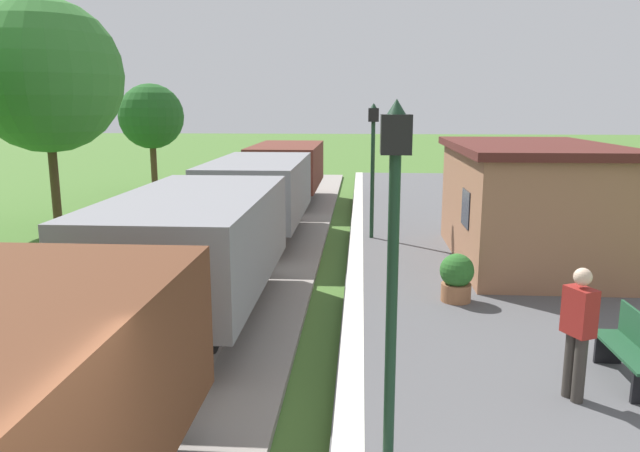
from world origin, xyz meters
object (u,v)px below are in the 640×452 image
object	(u,v)px
bench_near_hut	(634,349)
tree_field_left	(45,76)
potted_planter	(457,277)
lamp_post_near	(394,223)
freight_train	(234,215)
person_waiting	(578,329)
lamp_post_far	(373,146)
station_hut	(527,202)
tree_field_distant	(151,117)

from	to	relation	value
bench_near_hut	tree_field_left	bearing A→B (deg)	141.33
potted_planter	lamp_post_near	xyz separation A→B (m)	(-1.51, -5.43, 2.08)
freight_train	person_waiting	xyz separation A→B (m)	(5.60, -6.20, -0.21)
potted_planter	lamp_post_far	bearing A→B (deg)	105.53
freight_train	station_hut	world-z (taller)	station_hut
freight_train	lamp_post_near	bearing A→B (deg)	-67.70
freight_train	tree_field_distant	distance (m)	14.70
potted_planter	station_hut	bearing A→B (deg)	56.68
person_waiting	potted_planter	distance (m)	3.93
bench_near_hut	tree_field_distant	bearing A→B (deg)	124.76
station_hut	tree_field_distant	bearing A→B (deg)	137.13
bench_near_hut	tree_field_distant	distance (m)	22.96
freight_train	tree_field_distant	size ratio (longest dim) A/B	5.38
lamp_post_far	tree_field_left	bearing A→B (deg)	168.33
lamp_post_near	tree_field_distant	world-z (taller)	tree_field_distant
bench_near_hut	lamp_post_near	distance (m)	4.48
lamp_post_far	tree_field_left	size ratio (longest dim) A/B	0.52
potted_planter	freight_train	bearing A→B (deg)	153.01
lamp_post_near	potted_planter	bearing A→B (deg)	74.49
freight_train	station_hut	distance (m)	6.85
station_hut	potted_planter	xyz separation A→B (m)	(-2.08, -3.16, -0.93)
freight_train	lamp_post_near	size ratio (longest dim) A/B	7.03
freight_train	tree_field_left	xyz separation A→B (m)	(-6.94, 5.12, 3.38)
station_hut	bench_near_hut	size ratio (longest dim) A/B	3.87
freight_train	potted_planter	distance (m)	5.34
person_waiting	lamp_post_near	distance (m)	3.31
station_hut	tree_field_distant	size ratio (longest dim) A/B	1.20
bench_near_hut	freight_train	bearing A→B (deg)	139.09
bench_near_hut	lamp_post_near	size ratio (longest dim) A/B	0.41
station_hut	person_waiting	world-z (taller)	station_hut
lamp_post_far	tree_field_left	world-z (taller)	tree_field_left
lamp_post_far	tree_field_left	xyz separation A→B (m)	(-10.15, 2.10, 1.97)
freight_train	station_hut	bearing A→B (deg)	6.36
station_hut	tree_field_left	bearing A→B (deg)	162.40
person_waiting	tree_field_distant	size ratio (longest dim) A/B	0.35
tree_field_left	lamp_post_far	bearing A→B (deg)	-11.67
tree_field_left	potted_planter	bearing A→B (deg)	-32.83
freight_train	lamp_post_far	distance (m)	4.63
station_hut	bench_near_hut	bearing A→B (deg)	-92.27
bench_near_hut	person_waiting	size ratio (longest dim) A/B	0.88
potted_planter	tree_field_distant	world-z (taller)	tree_field_distant
potted_planter	tree_field_left	distance (m)	14.45
lamp_post_near	person_waiting	bearing A→B (deg)	34.37
bench_near_hut	tree_field_distant	xyz separation A→B (m)	(-13.00, 18.73, 2.66)
lamp_post_near	station_hut	bearing A→B (deg)	67.35
potted_planter	tree_field_distant	xyz separation A→B (m)	(-11.17, 15.47, 2.66)
tree_field_left	tree_field_distant	bearing A→B (deg)	86.53
person_waiting	freight_train	bearing A→B (deg)	-73.21
person_waiting	lamp_post_near	size ratio (longest dim) A/B	0.46
potted_planter	tree_field_distant	bearing A→B (deg)	125.85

